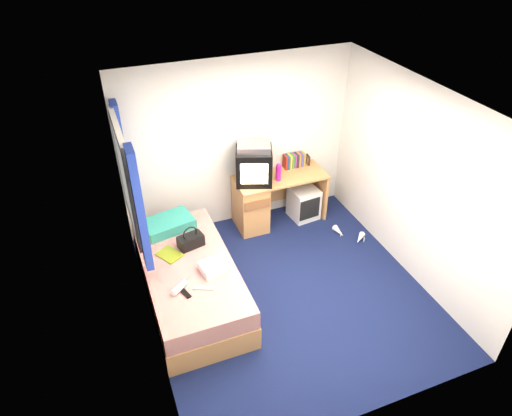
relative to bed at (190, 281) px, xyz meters
name	(u,v)px	position (x,y,z in m)	size (l,w,h in m)	color
ground	(287,292)	(1.10, -0.34, -0.27)	(3.40, 3.40, 0.00)	#0C1438
room_shell	(292,192)	(1.10, -0.34, 1.18)	(3.40, 3.40, 3.40)	white
bed	(190,281)	(0.00, 0.00, 0.00)	(1.01, 2.00, 0.54)	tan
pillow	(168,224)	(-0.07, 0.74, 0.34)	(0.61, 0.39, 0.13)	#17629B
desk	(262,200)	(1.34, 1.10, 0.14)	(1.30, 0.55, 0.75)	tan
storage_cube	(304,203)	(1.98, 1.03, -0.03)	(0.38, 0.38, 0.47)	silver
crt_tv	(254,166)	(1.22, 1.10, 0.72)	(0.60, 0.58, 0.48)	black
vcr	(254,147)	(1.22, 1.10, 1.00)	(0.44, 0.31, 0.08)	#A8A8AA
book_row	(294,160)	(1.90, 1.26, 0.58)	(0.31, 0.13, 0.20)	maroon
picture_frame	(308,160)	(2.12, 1.25, 0.55)	(0.02, 0.12, 0.14)	black
pink_water_bottle	(278,173)	(1.54, 0.99, 0.60)	(0.07, 0.07, 0.23)	#CC1C89
aerosol_can	(267,171)	(1.44, 1.14, 0.58)	(0.05, 0.05, 0.19)	silver
handbag	(191,240)	(0.11, 0.29, 0.35)	(0.33, 0.23, 0.28)	black
towel	(214,267)	(0.24, -0.21, 0.32)	(0.29, 0.24, 0.10)	silver
magazine	(170,255)	(-0.17, 0.22, 0.28)	(0.21, 0.28, 0.01)	#C3E319
water_bottle	(179,288)	(-0.19, -0.38, 0.31)	(0.07, 0.07, 0.20)	silver
colour_swatch_fan	(203,288)	(0.05, -0.44, 0.28)	(0.22, 0.06, 0.01)	orange
remote_control	(185,293)	(-0.15, -0.46, 0.28)	(0.05, 0.16, 0.02)	black
window_assembly	(129,181)	(-0.45, 0.56, 1.15)	(0.11, 1.42, 1.40)	silver
white_heels	(349,235)	(2.36, 0.33, -0.23)	(0.36, 0.46, 0.09)	white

